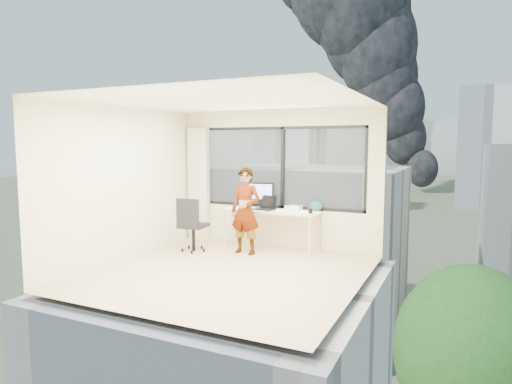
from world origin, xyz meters
The scene contains 25 objects.
floor centered at (0.00, 0.00, 0.00)m, with size 4.00×4.00×0.01m, color #CBB484.
ceiling centered at (0.00, 0.00, 2.60)m, with size 4.00×4.00×0.01m, color white.
wall_front centered at (0.00, -2.00, 1.30)m, with size 4.00×0.01×2.60m, color beige.
wall_left centered at (-2.00, 0.00, 1.30)m, with size 0.01×4.00×2.60m, color beige.
wall_right centered at (2.00, 0.00, 1.30)m, with size 0.01×4.00×2.60m, color beige.
window_wall centered at (0.05, 2.00, 1.52)m, with size 3.30×0.16×1.55m, color black, non-canonical shape.
curtain centered at (-1.72, 1.88, 1.15)m, with size 0.45×0.14×2.30m, color beige.
desk centered at (0.00, 1.66, 0.38)m, with size 1.80×0.60×0.75m, color tan.
chair centered at (-1.24, 0.93, 0.51)m, with size 0.52×0.52×1.02m, color black, non-canonical shape.
person centered at (-0.29, 1.18, 0.78)m, with size 0.57×0.37×1.56m, color #2D2D33.
monitor centered at (-0.28, 1.81, 1.00)m, with size 0.50×0.11×0.50m, color black, non-canonical shape.
game_console centered at (0.36, 1.92, 0.78)m, with size 0.28×0.24×0.07m, color white.
laptop centered at (-0.12, 1.64, 0.87)m, with size 0.37×0.39×0.24m, color black, non-canonical shape.
cellphone centered at (-0.39, 1.56, 0.76)m, with size 0.12×0.05×0.01m, color black.
pen_cup centered at (0.80, 1.56, 0.80)m, with size 0.08×0.08×0.10m, color black.
handbag centered at (0.80, 1.88, 0.84)m, with size 0.25×0.12×0.19m, color #0B4246.
exterior_ground centered at (0.00, 120.00, -14.00)m, with size 400.00×400.00×0.04m, color #515B3D.
near_bldg_a centered at (-9.00, 30.00, -7.00)m, with size 16.00×12.00×14.00m, color beige.
far_tower_a centered at (-35.00, 95.00, 0.00)m, with size 14.00×14.00×28.00m, color silver.
far_tower_b centered at (8.00, 120.00, 1.00)m, with size 13.00×13.00×30.00m, color silver.
far_tower_d centered at (-60.00, 150.00, -3.00)m, with size 16.00×14.00×22.00m, color silver.
hill_a centered at (-120.00, 320.00, -14.00)m, with size 288.00×216.00×90.00m, color slate.
tree_a centered at (-16.00, 22.00, -10.00)m, with size 7.00×7.00×8.00m, color #22521B, non-canonical shape.
tree_b centered at (4.00, 18.00, -9.50)m, with size 7.60×7.60×9.00m, color #22521B, non-canonical shape.
smoke_plume_a centered at (-10.00, 150.00, 39.00)m, with size 40.00×24.00×90.00m, color black, non-canonical shape.
Camera 1 is at (3.21, -5.84, 1.97)m, focal length 31.02 mm.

